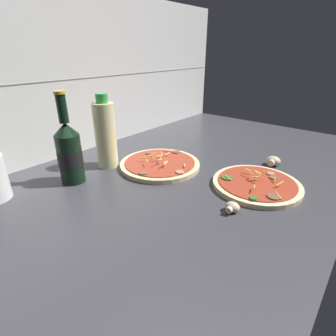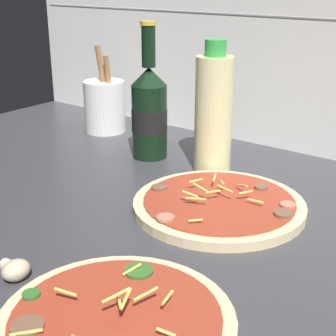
{
  "view_description": "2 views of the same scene",
  "coord_description": "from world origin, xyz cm",
  "px_view_note": "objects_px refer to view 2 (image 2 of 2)",
  "views": [
    {
      "loc": [
        -63.06,
        -44.68,
        40.0
      ],
      "look_at": [
        -6.63,
        2.01,
        6.56
      ],
      "focal_mm": 28.0,
      "sensor_mm": 36.0,
      "label": 1
    },
    {
      "loc": [
        38.57,
        -53.79,
        38.18
      ],
      "look_at": [
        -6.54,
        5.03,
        10.05
      ],
      "focal_mm": 55.0,
      "sensor_mm": 36.0,
      "label": 2
    }
  ],
  "objects_px": {
    "pizza_far": "(219,205)",
    "oil_bottle": "(214,113)",
    "utensil_crock": "(105,105)",
    "pizza_near": "(116,322)",
    "mushroom_right": "(15,270)",
    "beer_bottle": "(149,111)"
  },
  "relations": [
    {
      "from": "pizza_far",
      "to": "oil_bottle",
      "type": "height_order",
      "value": "oil_bottle"
    },
    {
      "from": "pizza_far",
      "to": "utensil_crock",
      "type": "height_order",
      "value": "utensil_crock"
    },
    {
      "from": "pizza_near",
      "to": "pizza_far",
      "type": "distance_m",
      "value": 0.33
    },
    {
      "from": "mushroom_right",
      "to": "utensil_crock",
      "type": "height_order",
      "value": "utensil_crock"
    },
    {
      "from": "beer_bottle",
      "to": "mushroom_right",
      "type": "relative_size",
      "value": 6.95
    },
    {
      "from": "pizza_far",
      "to": "beer_bottle",
      "type": "distance_m",
      "value": 0.3
    },
    {
      "from": "pizza_far",
      "to": "beer_bottle",
      "type": "height_order",
      "value": "beer_bottle"
    },
    {
      "from": "beer_bottle",
      "to": "oil_bottle",
      "type": "height_order",
      "value": "beer_bottle"
    },
    {
      "from": "utensil_crock",
      "to": "pizza_far",
      "type": "bearing_deg",
      "value": -24.84
    },
    {
      "from": "pizza_far",
      "to": "beer_bottle",
      "type": "relative_size",
      "value": 1.01
    },
    {
      "from": "pizza_near",
      "to": "beer_bottle",
      "type": "relative_size",
      "value": 0.95
    },
    {
      "from": "mushroom_right",
      "to": "utensil_crock",
      "type": "xyz_separation_m",
      "value": [
        -0.36,
        0.53,
        0.05
      ]
    },
    {
      "from": "oil_bottle",
      "to": "utensil_crock",
      "type": "height_order",
      "value": "oil_bottle"
    },
    {
      "from": "pizza_near",
      "to": "oil_bottle",
      "type": "height_order",
      "value": "oil_bottle"
    },
    {
      "from": "utensil_crock",
      "to": "pizza_near",
      "type": "bearing_deg",
      "value": -45.18
    },
    {
      "from": "beer_bottle",
      "to": "pizza_near",
      "type": "bearing_deg",
      "value": -54.34
    },
    {
      "from": "beer_bottle",
      "to": "utensil_crock",
      "type": "height_order",
      "value": "beer_bottle"
    },
    {
      "from": "pizza_far",
      "to": "oil_bottle",
      "type": "relative_size",
      "value": 1.11
    },
    {
      "from": "pizza_far",
      "to": "utensil_crock",
      "type": "xyz_separation_m",
      "value": [
        -0.45,
        0.21,
        0.05
      ]
    },
    {
      "from": "pizza_near",
      "to": "mushroom_right",
      "type": "xyz_separation_m",
      "value": [
        -0.17,
        -0.0,
        0.0
      ]
    },
    {
      "from": "pizza_near",
      "to": "utensil_crock",
      "type": "relative_size",
      "value": 1.26
    },
    {
      "from": "pizza_near",
      "to": "beer_bottle",
      "type": "bearing_deg",
      "value": 125.66
    }
  ]
}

